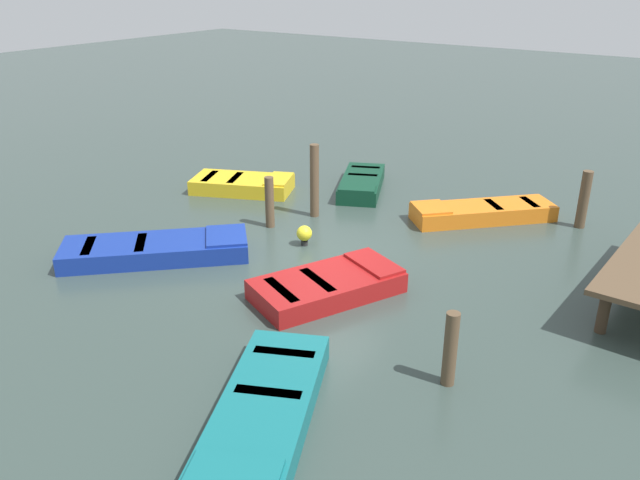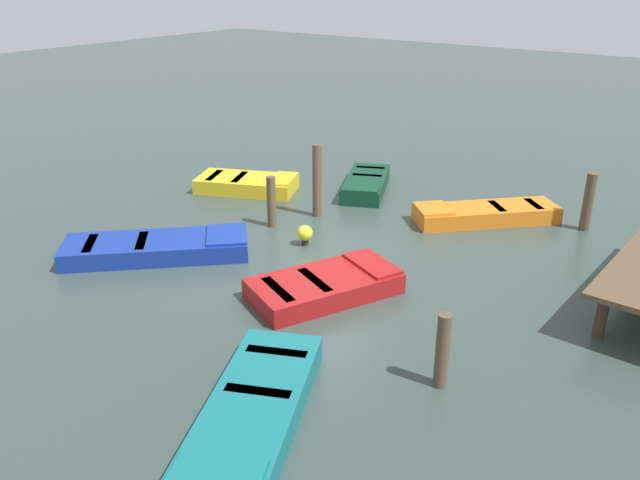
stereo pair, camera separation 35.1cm
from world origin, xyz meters
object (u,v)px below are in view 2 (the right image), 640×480
marker_buoy (305,234)px  rowboat_yellow (247,183)px  rowboat_dark_green (366,184)px  mooring_piling_near_left (271,202)px  rowboat_orange (485,213)px  mooring_piling_mid_left (317,181)px  rowboat_red (325,285)px  mooring_piling_center (442,351)px  mooring_piling_far_right (588,202)px  rowboat_teal (252,415)px  rowboat_blue (158,247)px

marker_buoy → rowboat_yellow: bearing=-119.7°
rowboat_dark_green → mooring_piling_near_left: (3.67, -0.41, 0.42)m
rowboat_orange → marker_buoy: marker_buoy is taller
mooring_piling_mid_left → rowboat_orange: bearing=121.0°
rowboat_orange → rowboat_red: same height
rowboat_yellow → marker_buoy: marker_buoy is taller
rowboat_red → marker_buoy: 2.49m
rowboat_dark_green → mooring_piling_near_left: bearing=-31.2°
rowboat_red → rowboat_dark_green: bearing=49.6°
mooring_piling_center → marker_buoy: 5.84m
mooring_piling_far_right → mooring_piling_center: 7.85m
rowboat_yellow → rowboat_teal: bearing=-71.2°
rowboat_blue → mooring_piling_mid_left: size_ratio=2.01×
mooring_piling_center → mooring_piling_far_right: bearing=-179.8°
rowboat_teal → mooring_piling_center: size_ratio=3.16×
rowboat_blue → rowboat_orange: bearing=7.3°
rowboat_yellow → marker_buoy: (2.12, 3.71, 0.07)m
rowboat_teal → marker_buoy: bearing=-173.9°
mooring_piling_near_left → marker_buoy: mooring_piling_near_left is taller
rowboat_blue → mooring_piling_center: mooring_piling_center is taller
mooring_piling_far_right → mooring_piling_near_left: mooring_piling_far_right is taller
rowboat_orange → mooring_piling_far_right: size_ratio=2.30×
rowboat_orange → rowboat_red: 5.66m
rowboat_orange → mooring_piling_mid_left: (2.20, -3.65, 0.73)m
rowboat_dark_green → rowboat_teal: size_ratio=0.77×
rowboat_red → mooring_piling_near_left: size_ratio=2.51×
mooring_piling_center → rowboat_orange: bearing=-162.3°
rowboat_blue → rowboat_dark_green: same height
rowboat_yellow → mooring_piling_mid_left: mooring_piling_mid_left is taller
rowboat_yellow → mooring_piling_far_right: size_ratio=2.14×
mooring_piling_center → mooring_piling_mid_left: (-4.73, -5.87, 0.32)m
rowboat_teal → rowboat_yellow: bearing=-162.2°
mooring_piling_center → mooring_piling_mid_left: mooring_piling_mid_left is taller
rowboat_dark_green → rowboat_yellow: size_ratio=0.98×
rowboat_orange → mooring_piling_near_left: mooring_piling_near_left is taller
rowboat_dark_green → mooring_piling_far_right: 5.97m
mooring_piling_far_right → marker_buoy: (4.81, -4.94, -0.44)m
rowboat_yellow → mooring_piling_near_left: size_ratio=2.41×
rowboat_yellow → mooring_piling_center: (5.16, 8.68, 0.41)m
mooring_piling_near_left → rowboat_red: bearing=56.0°
rowboat_red → rowboat_dark_green: 6.46m
rowboat_red → marker_buoy: marker_buoy is taller
rowboat_dark_green → rowboat_red: bearing=0.7°
rowboat_teal → rowboat_yellow: same height
rowboat_red → rowboat_yellow: size_ratio=1.04×
rowboat_blue → marker_buoy: marker_buoy is taller
rowboat_red → mooring_piling_far_right: bearing=-1.6°
rowboat_dark_green → mooring_piling_center: size_ratio=2.43×
rowboat_orange → rowboat_red: bearing=34.8°
mooring_piling_far_right → rowboat_orange: bearing=-67.0°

